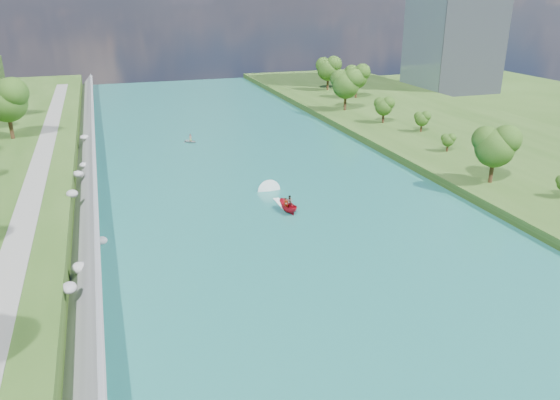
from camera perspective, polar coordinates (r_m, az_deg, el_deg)
name	(u,v)px	position (r m, az deg, el deg)	size (l,w,h in m)	color
ground	(317,254)	(64.75, 3.92, -5.63)	(260.00, 260.00, 0.00)	#2D5119
river_water	(268,197)	(82.05, -1.29, 0.32)	(55.00, 240.00, 0.10)	#19625E
berm_east	(536,163)	(106.51, 25.15, 3.57)	(44.00, 240.00, 1.50)	#2D5119
riprap_bank	(85,208)	(77.56, -19.67, -0.81)	(4.69, 236.00, 4.54)	slate
riverside_path	(30,199)	(78.44, -24.65, 0.08)	(3.00, 200.00, 0.10)	gray
trees_east	(390,99)	(126.38, 11.39, 10.35)	(18.11, 145.92, 11.89)	#1D4913
motorboat	(285,203)	(77.56, 0.48, -0.32)	(3.60, 18.95, 2.19)	#AB0D1D
raft	(191,141)	(113.69, -9.33, 6.15)	(3.35, 3.45, 1.69)	#999BA1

